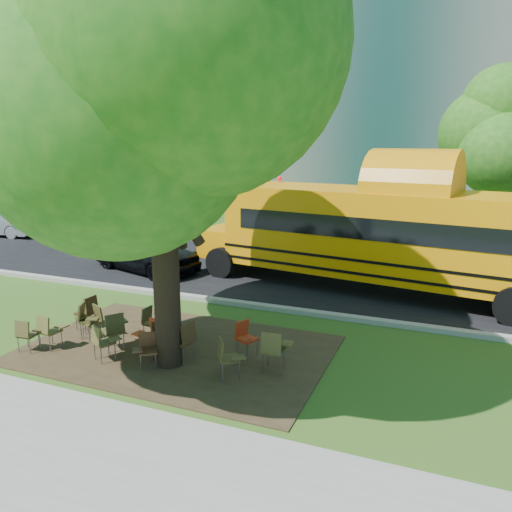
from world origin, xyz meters
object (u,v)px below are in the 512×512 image
at_px(chair_4, 102,340).
at_px(bg_car_red, 106,228).
at_px(school_bus, 405,236).
at_px(chair_7, 227,355).
at_px(black_car, 145,250).
at_px(chair_12, 245,335).
at_px(pedestrian_a, 4,208).
at_px(chair_1, 49,329).
at_px(chair_15, 87,317).
at_px(chair_14, 176,323).
at_px(chair_10, 150,320).
at_px(chair_0, 27,332).
at_px(chair_13, 274,347).
at_px(chair_6, 185,337).
at_px(chair_3, 152,334).
at_px(chair_9, 93,318).
at_px(chair_8, 88,309).
at_px(bg_car_silver, 1,222).
at_px(chair_5, 147,347).
at_px(chair_11, 161,334).
at_px(pedestrian_b, 12,204).
at_px(chair_2, 115,327).
at_px(main_tree, 157,70).

distance_m(chair_4, bg_car_red, 13.42).
distance_m(school_bus, bg_car_red, 14.20).
xyz_separation_m(chair_7, black_car, (-6.61, 6.84, 0.25)).
height_order(chair_12, pedestrian_a, pedestrian_a).
relative_size(chair_12, black_car, 0.18).
xyz_separation_m(chair_1, chair_15, (0.34, 0.91, 0.03)).
xyz_separation_m(chair_1, chair_14, (2.48, 1.56, -0.06)).
bearing_deg(chair_10, chair_12, 91.80).
height_order(chair_0, chair_13, chair_13).
height_order(chair_6, bg_car_red, bg_car_red).
xyz_separation_m(chair_13, chair_14, (-2.79, 0.70, -0.10)).
bearing_deg(chair_3, chair_4, 51.10).
height_order(chair_9, chair_15, chair_15).
distance_m(chair_4, chair_14, 1.85).
relative_size(chair_8, bg_car_silver, 0.21).
bearing_deg(chair_5, chair_11, -122.33).
bearing_deg(pedestrian_b, chair_3, 30.27).
xyz_separation_m(chair_0, chair_5, (3.02, 0.34, -0.01)).
relative_size(chair_4, black_car, 0.18).
bearing_deg(bg_car_silver, chair_9, -129.56).
bearing_deg(chair_14, chair_12, 101.47).
bearing_deg(chair_9, chair_7, -166.85).
height_order(chair_15, bg_car_silver, bg_car_silver).
height_order(chair_5, chair_7, chair_7).
bearing_deg(chair_3, pedestrian_a, -21.80).
distance_m(chair_2, chair_4, 0.63).
xyz_separation_m(school_bus, chair_9, (-6.68, -6.66, -1.38)).
xyz_separation_m(chair_11, bg_car_red, (-9.33, 9.88, 0.18)).
xyz_separation_m(chair_3, pedestrian_b, (-19.27, 13.78, 0.41)).
bearing_deg(chair_10, chair_1, -48.56).
xyz_separation_m(chair_8, chair_14, (2.48, 0.19, -0.09)).
bearing_deg(chair_3, chair_0, 30.76).
relative_size(chair_2, chair_10, 1.14).
xyz_separation_m(bg_car_red, pedestrian_a, (-9.74, 2.96, 0.13)).
distance_m(chair_5, chair_13, 2.73).
bearing_deg(bg_car_silver, chair_14, -124.34).
xyz_separation_m(chair_12, chair_14, (-1.90, 0.19, -0.04)).
bearing_deg(chair_3, black_car, -42.22).
distance_m(chair_14, pedestrian_a, 22.36).
xyz_separation_m(black_car, pedestrian_a, (-14.31, 6.43, 0.09)).
bearing_deg(chair_3, bg_car_silver, -19.33).
height_order(chair_15, bg_car_red, bg_car_red).
xyz_separation_m(chair_6, pedestrian_a, (-19.70, 12.86, 0.29)).
bearing_deg(chair_2, chair_14, -10.96).
bearing_deg(main_tree, chair_12, 36.66).
relative_size(chair_10, chair_15, 0.90).
bearing_deg(chair_14, chair_6, 57.04).
xyz_separation_m(school_bus, chair_14, (-4.68, -6.07, -1.42)).
xyz_separation_m(chair_3, chair_6, (0.85, -0.01, 0.05)).
xyz_separation_m(chair_7, chair_13, (0.79, 0.65, 0.04)).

